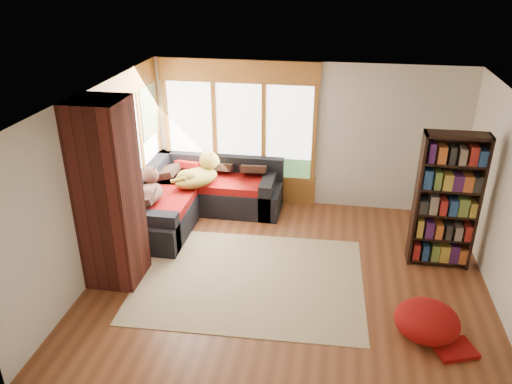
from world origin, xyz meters
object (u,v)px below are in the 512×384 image
(pouf, at_px, (427,320))
(dog_tan, at_px, (199,175))
(dog_brindle, at_px, (149,191))
(area_rug, at_px, (250,279))
(brick_chimney, at_px, (108,195))
(bookshelf, at_px, (447,202))
(sectional_sofa, at_px, (189,198))

(pouf, bearing_deg, dog_tan, 143.76)
(dog_tan, distance_m, dog_brindle, 0.96)
(pouf, bearing_deg, area_rug, 161.18)
(pouf, bearing_deg, brick_chimney, 172.69)
(bookshelf, relative_size, dog_brindle, 2.46)
(brick_chimney, distance_m, dog_brindle, 1.45)
(dog_tan, bearing_deg, dog_brindle, 172.94)
(brick_chimney, xyz_separation_m, area_rug, (1.86, 0.25, -1.29))
(dog_brindle, bearing_deg, dog_tan, -52.44)
(bookshelf, distance_m, dog_tan, 4.00)
(bookshelf, bearing_deg, sectional_sofa, 167.51)
(brick_chimney, bearing_deg, area_rug, 7.66)
(area_rug, height_order, dog_brindle, dog_brindle)
(brick_chimney, height_order, dog_brindle, brick_chimney)
(dog_brindle, bearing_deg, area_rug, -129.61)
(area_rug, bearing_deg, bookshelf, 18.39)
(bookshelf, bearing_deg, pouf, -102.75)
(bookshelf, xyz_separation_m, dog_brindle, (-4.54, 0.20, -0.27))
(area_rug, relative_size, pouf, 4.12)
(pouf, bearing_deg, sectional_sofa, 145.20)
(brick_chimney, distance_m, area_rug, 2.28)
(sectional_sofa, bearing_deg, area_rug, -53.66)
(sectional_sofa, height_order, pouf, sectional_sofa)
(area_rug, xyz_separation_m, dog_tan, (-1.21, 1.79, 0.77))
(area_rug, relative_size, dog_tan, 3.22)
(brick_chimney, xyz_separation_m, sectional_sofa, (0.45, 2.05, -1.00))
(sectional_sofa, relative_size, pouf, 2.85)
(sectional_sofa, xyz_separation_m, dog_tan, (0.21, -0.01, 0.48))
(sectional_sofa, distance_m, dog_tan, 0.52)
(area_rug, distance_m, bookshelf, 3.00)
(sectional_sofa, bearing_deg, dog_tan, -4.89)
(dog_brindle, bearing_deg, sectional_sofa, -41.53)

